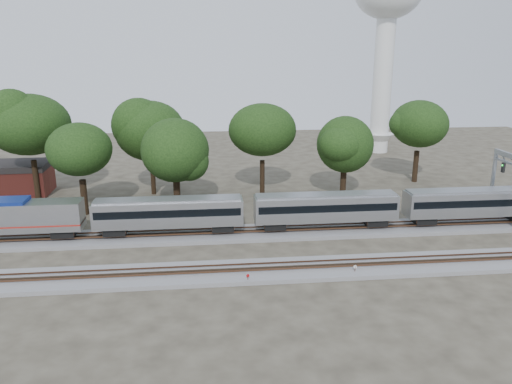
% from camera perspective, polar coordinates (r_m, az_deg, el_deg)
% --- Properties ---
extents(ground, '(160.00, 160.00, 0.00)m').
position_cam_1_polar(ground, '(50.53, -4.06, -7.47)').
color(ground, '#383328').
rests_on(ground, ground).
extents(track_far, '(160.00, 5.00, 0.73)m').
position_cam_1_polar(track_far, '(56.01, -4.29, -4.84)').
color(track_far, slate).
rests_on(track_far, ground).
extents(track_near, '(160.00, 5.00, 0.73)m').
position_cam_1_polar(track_near, '(46.80, -3.88, -9.19)').
color(track_near, slate).
rests_on(track_near, ground).
extents(train, '(84.10, 2.89, 4.26)m').
position_cam_1_polar(train, '(56.69, 8.11, -1.68)').
color(train, '#B0B2B7').
rests_on(train, ground).
extents(switch_stand_red, '(0.30, 0.10, 0.94)m').
position_cam_1_polar(switch_stand_red, '(44.85, -0.94, -9.77)').
color(switch_stand_red, '#512D19').
rests_on(switch_stand_red, ground).
extents(switch_stand_white, '(0.32, 0.12, 1.01)m').
position_cam_1_polar(switch_stand_white, '(47.29, 11.25, -8.62)').
color(switch_stand_white, '#512D19').
rests_on(switch_stand_white, ground).
extents(switch_lever, '(0.54, 0.37, 0.30)m').
position_cam_1_polar(switch_lever, '(46.17, 6.12, -9.69)').
color(switch_lever, '#512D19').
rests_on(switch_lever, ground).
extents(water_tower, '(13.18, 13.18, 36.49)m').
position_cam_1_polar(water_tower, '(103.16, 14.77, 19.38)').
color(water_tower, silver).
rests_on(water_tower, ground).
extents(signal_gantry, '(0.60, 7.05, 8.57)m').
position_cam_1_polar(signal_gantry, '(64.46, 27.08, 1.82)').
color(signal_gantry, gray).
rests_on(signal_gantry, ground).
extents(brick_building, '(9.80, 7.08, 4.60)m').
position_cam_1_polar(brick_building, '(79.17, -25.81, 1.41)').
color(brick_building, maroon).
rests_on(brick_building, ground).
extents(tree_1, '(10.63, 10.63, 14.98)m').
position_cam_1_polar(tree_1, '(73.28, -24.50, 7.02)').
color(tree_1, black).
rests_on(tree_1, ground).
extents(tree_2, '(8.48, 8.48, 11.96)m').
position_cam_1_polar(tree_2, '(64.72, -19.53, 4.61)').
color(tree_2, black).
rests_on(tree_2, ground).
extents(tree_3, '(9.29, 9.29, 13.10)m').
position_cam_1_polar(tree_3, '(71.49, -11.99, 6.84)').
color(tree_3, black).
rests_on(tree_3, ground).
extents(tree_4, '(8.16, 8.16, 11.51)m').
position_cam_1_polar(tree_4, '(62.88, -9.24, 4.72)').
color(tree_4, black).
rests_on(tree_4, ground).
extents(tree_5, '(9.52, 9.52, 13.42)m').
position_cam_1_polar(tree_5, '(69.39, 0.73, 7.10)').
color(tree_5, black).
rests_on(tree_5, ground).
extents(tree_6, '(7.76, 7.76, 10.94)m').
position_cam_1_polar(tree_6, '(69.15, 10.14, 5.36)').
color(tree_6, black).
rests_on(tree_6, ground).
extents(tree_7, '(9.27, 9.27, 13.07)m').
position_cam_1_polar(tree_7, '(80.76, 18.17, 7.40)').
color(tree_7, black).
rests_on(tree_7, ground).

